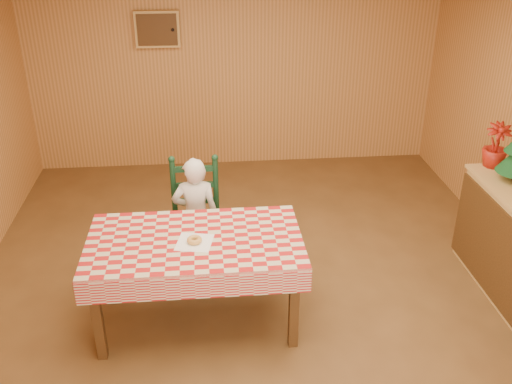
# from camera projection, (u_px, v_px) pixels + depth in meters

# --- Properties ---
(ground) EXTENTS (6.00, 6.00, 0.00)m
(ground) POSITION_uv_depth(u_px,v_px,m) (258.00, 301.00, 4.90)
(ground) COLOR brown
(ground) RESTS_ON ground
(cabin_walls) EXTENTS (5.10, 6.05, 2.65)m
(cabin_walls) POSITION_uv_depth(u_px,v_px,m) (252.00, 76.00, 4.55)
(cabin_walls) COLOR #C38646
(cabin_walls) RESTS_ON ground
(dining_table) EXTENTS (1.66, 0.96, 0.77)m
(dining_table) POSITION_uv_depth(u_px,v_px,m) (195.00, 248.00, 4.38)
(dining_table) COLOR #4C2F14
(dining_table) RESTS_ON ground
(ladder_chair) EXTENTS (0.44, 0.40, 1.08)m
(ladder_chair) POSITION_uv_depth(u_px,v_px,m) (196.00, 219.00, 5.16)
(ladder_chair) COLOR black
(ladder_chair) RESTS_ON ground
(seated_child) EXTENTS (0.41, 0.27, 1.12)m
(seated_child) POSITION_uv_depth(u_px,v_px,m) (196.00, 216.00, 5.08)
(seated_child) COLOR silver
(seated_child) RESTS_ON ground
(napkin) EXTENTS (0.31, 0.31, 0.00)m
(napkin) POSITION_uv_depth(u_px,v_px,m) (195.00, 242.00, 4.29)
(napkin) COLOR white
(napkin) RESTS_ON dining_table
(donut) EXTENTS (0.12, 0.12, 0.04)m
(donut) POSITION_uv_depth(u_px,v_px,m) (194.00, 240.00, 4.28)
(donut) COLOR gold
(donut) RESTS_ON napkin
(flower_arrangement) EXTENTS (0.26, 0.26, 0.41)m
(flower_arrangement) POSITION_uv_depth(u_px,v_px,m) (496.00, 145.00, 5.07)
(flower_arrangement) COLOR maroon
(flower_arrangement) RESTS_ON shelf_unit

